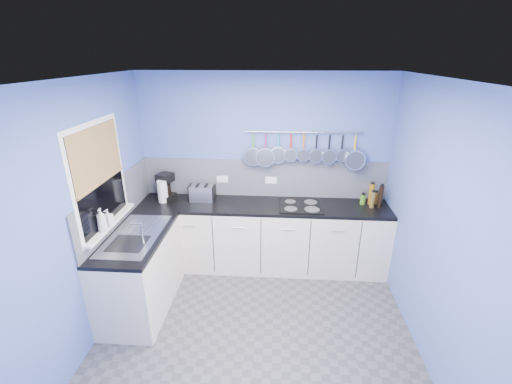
# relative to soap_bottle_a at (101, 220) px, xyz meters

# --- Properties ---
(floor) EXTENTS (3.20, 3.00, 0.02)m
(floor) POSITION_rel_soap_bottle_a_xyz_m (1.53, -0.12, -1.18)
(floor) COLOR #47474C
(floor) RESTS_ON ground
(ceiling) EXTENTS (3.20, 3.00, 0.02)m
(ceiling) POSITION_rel_soap_bottle_a_xyz_m (1.53, -0.12, 1.34)
(ceiling) COLOR white
(ceiling) RESTS_ON ground
(wall_back) EXTENTS (3.20, 0.02, 2.50)m
(wall_back) POSITION_rel_soap_bottle_a_xyz_m (1.53, 1.39, 0.08)
(wall_back) COLOR #4A60AF
(wall_back) RESTS_ON ground
(wall_front) EXTENTS (3.20, 0.02, 2.50)m
(wall_front) POSITION_rel_soap_bottle_a_xyz_m (1.53, -1.63, 0.08)
(wall_front) COLOR #4A60AF
(wall_front) RESTS_ON ground
(wall_left) EXTENTS (0.02, 3.00, 2.50)m
(wall_left) POSITION_rel_soap_bottle_a_xyz_m (-0.08, -0.12, 0.08)
(wall_left) COLOR #4A60AF
(wall_left) RESTS_ON ground
(wall_right) EXTENTS (0.02, 3.00, 2.50)m
(wall_right) POSITION_rel_soap_bottle_a_xyz_m (3.14, -0.12, 0.08)
(wall_right) COLOR #4A60AF
(wall_right) RESTS_ON ground
(backsplash_back) EXTENTS (3.20, 0.02, 0.50)m
(backsplash_back) POSITION_rel_soap_bottle_a_xyz_m (1.53, 1.37, -0.02)
(backsplash_back) COLOR #9297A6
(backsplash_back) RESTS_ON wall_back
(backsplash_left) EXTENTS (0.02, 1.80, 0.50)m
(backsplash_left) POSITION_rel_soap_bottle_a_xyz_m (-0.06, 0.48, -0.02)
(backsplash_left) COLOR #9297A6
(backsplash_left) RESTS_ON wall_left
(cabinet_run_back) EXTENTS (3.20, 0.60, 0.86)m
(cabinet_run_back) POSITION_rel_soap_bottle_a_xyz_m (1.53, 1.08, -0.74)
(cabinet_run_back) COLOR beige
(cabinet_run_back) RESTS_ON ground
(worktop_back) EXTENTS (3.20, 0.60, 0.04)m
(worktop_back) POSITION_rel_soap_bottle_a_xyz_m (1.53, 1.08, -0.29)
(worktop_back) COLOR black
(worktop_back) RESTS_ON cabinet_run_back
(cabinet_run_left) EXTENTS (0.60, 1.20, 0.86)m
(cabinet_run_left) POSITION_rel_soap_bottle_a_xyz_m (0.23, 0.18, -0.74)
(cabinet_run_left) COLOR beige
(cabinet_run_left) RESTS_ON ground
(worktop_left) EXTENTS (0.60, 1.20, 0.04)m
(worktop_left) POSITION_rel_soap_bottle_a_xyz_m (0.23, 0.18, -0.29)
(worktop_left) COLOR black
(worktop_left) RESTS_ON cabinet_run_left
(window_frame) EXTENTS (0.01, 1.00, 1.10)m
(window_frame) POSITION_rel_soap_bottle_a_xyz_m (-0.05, 0.18, 0.38)
(window_frame) COLOR white
(window_frame) RESTS_ON wall_left
(window_glass) EXTENTS (0.01, 0.90, 1.00)m
(window_glass) POSITION_rel_soap_bottle_a_xyz_m (-0.04, 0.18, 0.38)
(window_glass) COLOR black
(window_glass) RESTS_ON wall_left
(bamboo_blind) EXTENTS (0.01, 0.90, 0.55)m
(bamboo_blind) POSITION_rel_soap_bottle_a_xyz_m (-0.03, 0.18, 0.61)
(bamboo_blind) COLOR #AC7E50
(bamboo_blind) RESTS_ON wall_left
(window_sill) EXTENTS (0.10, 0.98, 0.03)m
(window_sill) POSITION_rel_soap_bottle_a_xyz_m (-0.02, 0.18, -0.13)
(window_sill) COLOR white
(window_sill) RESTS_ON wall_left
(sink_unit) EXTENTS (0.50, 0.95, 0.01)m
(sink_unit) POSITION_rel_soap_bottle_a_xyz_m (0.23, 0.18, -0.27)
(sink_unit) COLOR silver
(sink_unit) RESTS_ON worktop_left
(mixer_tap) EXTENTS (0.12, 0.08, 0.26)m
(mixer_tap) POSITION_rel_soap_bottle_a_xyz_m (0.39, 0.00, -0.14)
(mixer_tap) COLOR silver
(mixer_tap) RESTS_ON worktop_left
(socket_left) EXTENTS (0.15, 0.01, 0.09)m
(socket_left) POSITION_rel_soap_bottle_a_xyz_m (0.98, 1.36, -0.04)
(socket_left) COLOR white
(socket_left) RESTS_ON backsplash_back
(socket_right) EXTENTS (0.15, 0.01, 0.09)m
(socket_right) POSITION_rel_soap_bottle_a_xyz_m (1.63, 1.36, -0.04)
(socket_right) COLOR white
(socket_right) RESTS_ON backsplash_back
(pot_rail) EXTENTS (1.45, 0.02, 0.02)m
(pot_rail) POSITION_rel_soap_bottle_a_xyz_m (2.03, 1.33, 0.61)
(pot_rail) COLOR silver
(pot_rail) RESTS_ON wall_back
(soap_bottle_a) EXTENTS (0.11, 0.11, 0.24)m
(soap_bottle_a) POSITION_rel_soap_bottle_a_xyz_m (0.00, 0.00, 0.00)
(soap_bottle_a) COLOR white
(soap_bottle_a) RESTS_ON window_sill
(soap_bottle_b) EXTENTS (0.09, 0.10, 0.17)m
(soap_bottle_b) POSITION_rel_soap_bottle_a_xyz_m (0.00, 0.12, -0.03)
(soap_bottle_b) COLOR white
(soap_bottle_b) RESTS_ON window_sill
(paper_towel) EXTENTS (0.15, 0.15, 0.28)m
(paper_towel) POSITION_rel_soap_bottle_a_xyz_m (0.24, 1.09, -0.13)
(paper_towel) COLOR white
(paper_towel) RESTS_ON worktop_back
(coffee_maker) EXTENTS (0.26, 0.27, 0.34)m
(coffee_maker) POSITION_rel_soap_bottle_a_xyz_m (0.26, 1.18, -0.10)
(coffee_maker) COLOR black
(coffee_maker) RESTS_ON worktop_back
(toaster) EXTENTS (0.32, 0.19, 0.20)m
(toaster) POSITION_rel_soap_bottle_a_xyz_m (0.74, 1.17, -0.17)
(toaster) COLOR silver
(toaster) RESTS_ON worktop_back
(canister) EXTENTS (0.09, 0.09, 0.12)m
(canister) POSITION_rel_soap_bottle_a_xyz_m (0.82, 1.20, -0.21)
(canister) COLOR silver
(canister) RESTS_ON worktop_back
(hob) EXTENTS (0.54, 0.47, 0.01)m
(hob) POSITION_rel_soap_bottle_a_xyz_m (2.02, 1.06, -0.26)
(hob) COLOR black
(hob) RESTS_ON worktop_back
(pan_0) EXTENTS (0.24, 0.07, 0.43)m
(pan_0) POSITION_rel_soap_bottle_a_xyz_m (1.40, 1.32, 0.39)
(pan_0) COLOR silver
(pan_0) RESTS_ON pot_rail
(pan_1) EXTENTS (0.25, 0.09, 0.44)m
(pan_1) POSITION_rel_soap_bottle_a_xyz_m (1.55, 1.32, 0.39)
(pan_1) COLOR silver
(pan_1) RESTS_ON pot_rail
(pan_2) EXTENTS (0.21, 0.05, 0.40)m
(pan_2) POSITION_rel_soap_bottle_a_xyz_m (1.71, 1.32, 0.41)
(pan_2) COLOR silver
(pan_2) RESTS_ON pot_rail
(pan_3) EXTENTS (0.17, 0.09, 0.36)m
(pan_3) POSITION_rel_soap_bottle_a_xyz_m (1.87, 1.32, 0.43)
(pan_3) COLOR silver
(pan_3) RESTS_ON pot_rail
(pan_4) EXTENTS (0.17, 0.08, 0.36)m
(pan_4) POSITION_rel_soap_bottle_a_xyz_m (2.03, 1.32, 0.43)
(pan_4) COLOR silver
(pan_4) RESTS_ON pot_rail
(pan_5) EXTENTS (0.19, 0.08, 0.38)m
(pan_5) POSITION_rel_soap_bottle_a_xyz_m (2.19, 1.32, 0.42)
(pan_5) COLOR silver
(pan_5) RESTS_ON pot_rail
(pan_6) EXTENTS (0.19, 0.10, 0.38)m
(pan_6) POSITION_rel_soap_bottle_a_xyz_m (2.35, 1.32, 0.42)
(pan_6) COLOR silver
(pan_6) RESTS_ON pot_rail
(pan_7) EXTENTS (0.16, 0.10, 0.35)m
(pan_7) POSITION_rel_soap_bottle_a_xyz_m (2.51, 1.32, 0.43)
(pan_7) COLOR silver
(pan_7) RESTS_ON pot_rail
(pan_8) EXTENTS (0.26, 0.13, 0.45)m
(pan_8) POSITION_rel_soap_bottle_a_xyz_m (2.67, 1.32, 0.39)
(pan_8) COLOR silver
(pan_8) RESTS_ON pot_rail
(condiment_0) EXTENTS (0.06, 0.06, 0.16)m
(condiment_0) POSITION_rel_soap_bottle_a_xyz_m (2.97, 1.20, -0.19)
(condiment_0) COLOR brown
(condiment_0) RESTS_ON worktop_back
(condiment_1) EXTENTS (0.07, 0.07, 0.27)m
(condiment_1) POSITION_rel_soap_bottle_a_xyz_m (2.91, 1.20, -0.13)
(condiment_1) COLOR #8C5914
(condiment_1) RESTS_ON worktop_back
(condiment_2) EXTENTS (0.07, 0.07, 0.13)m
(condiment_2) POSITION_rel_soap_bottle_a_xyz_m (2.81, 1.18, -0.21)
(condiment_2) COLOR #3F721E
(condiment_2) RESTS_ON worktop_back
(condiment_3) EXTENTS (0.06, 0.06, 0.28)m
(condiment_3) POSITION_rel_soap_bottle_a_xyz_m (3.00, 1.11, -0.13)
(condiment_3) COLOR black
(condiment_3) RESTS_ON worktop_back
(condiment_4) EXTENTS (0.06, 0.06, 0.20)m
(condiment_4) POSITION_rel_soap_bottle_a_xyz_m (2.90, 1.09, -0.17)
(condiment_4) COLOR brown
(condiment_4) RESTS_ON worktop_back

